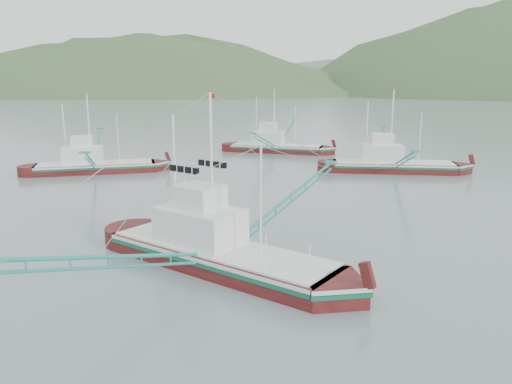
% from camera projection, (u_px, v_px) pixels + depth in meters
% --- Properties ---
extents(ground, '(1200.00, 1200.00, 0.00)m').
position_uv_depth(ground, '(235.00, 260.00, 32.38)').
color(ground, slate).
rests_on(ground, ground).
extents(main_boat, '(16.12, 27.21, 11.55)m').
position_uv_depth(main_boat, '(218.00, 231.00, 30.63)').
color(main_boat, '#450C0B').
rests_on(main_boat, ground).
extents(bg_boat_left, '(15.98, 24.62, 10.64)m').
position_uv_depth(bg_boat_left, '(94.00, 155.00, 62.47)').
color(bg_boat_left, '#450C0B').
rests_on(bg_boat_left, ground).
extents(bg_boat_far, '(14.94, 26.70, 10.81)m').
position_uv_depth(bg_boat_far, '(276.00, 143.00, 80.21)').
color(bg_boat_far, '#450C0B').
rests_on(bg_boat_far, ground).
extents(bg_boat_right, '(15.46, 27.34, 11.10)m').
position_uv_depth(bg_boat_right, '(392.00, 159.00, 63.04)').
color(bg_boat_right, '#450C0B').
rests_on(bg_boat_right, ground).
extents(headland_left, '(448.00, 308.00, 210.00)m').
position_uv_depth(headland_left, '(143.00, 94.00, 414.42)').
color(headland_left, '#39552C').
rests_on(headland_left, ground).
extents(ridge_distant, '(960.00, 400.00, 240.00)m').
position_uv_depth(ridge_distant, '(395.00, 90.00, 557.55)').
color(ridge_distant, slate).
rests_on(ridge_distant, ground).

